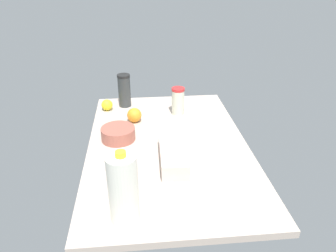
# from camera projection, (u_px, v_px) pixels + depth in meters

# --- Properties ---
(countertop) EXTENTS (1.20, 0.76, 0.03)m
(countertop) POSITION_uv_depth(u_px,v_px,m) (168.00, 147.00, 1.58)
(countertop) COLOR #B9A799
(countertop) RESTS_ON ground
(shaker_bottle) EXTENTS (0.07, 0.07, 0.20)m
(shaker_bottle) POSITION_uv_depth(u_px,v_px,m) (124.00, 90.00, 1.93)
(shaker_bottle) COLOR #303535
(shaker_bottle) RESTS_ON countertop
(egg_carton) EXTENTS (0.29, 0.12, 0.07)m
(egg_carton) POSITION_uv_depth(u_px,v_px,m) (173.00, 155.00, 1.42)
(egg_carton) COLOR beige
(egg_carton) RESTS_ON countertop
(milk_jug) EXTENTS (0.10, 0.10, 0.27)m
(milk_jug) POSITION_uv_depth(u_px,v_px,m) (123.00, 188.00, 1.07)
(milk_jug) COLOR white
(milk_jug) RESTS_ON countertop
(tumbler_cup) EXTENTS (0.07, 0.07, 0.16)m
(tumbler_cup) POSITION_uv_depth(u_px,v_px,m) (178.00, 101.00, 1.84)
(tumbler_cup) COLOR beige
(tumbler_cup) RESTS_ON countertop
(mixing_bowl) EXTENTS (0.17, 0.17, 0.06)m
(mixing_bowl) POSITION_uv_depth(u_px,v_px,m) (118.00, 134.00, 1.60)
(mixing_bowl) COLOR #A05647
(mixing_bowl) RESTS_ON countertop
(lemon_by_jug) EXTENTS (0.06, 0.06, 0.06)m
(lemon_by_jug) POSITION_uv_depth(u_px,v_px,m) (107.00, 105.00, 1.91)
(lemon_by_jug) COLOR yellow
(lemon_by_jug) RESTS_ON countertop
(orange_loose) EXTENTS (0.08, 0.08, 0.08)m
(orange_loose) POSITION_uv_depth(u_px,v_px,m) (134.00, 115.00, 1.77)
(orange_loose) COLOR orange
(orange_loose) RESTS_ON countertop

